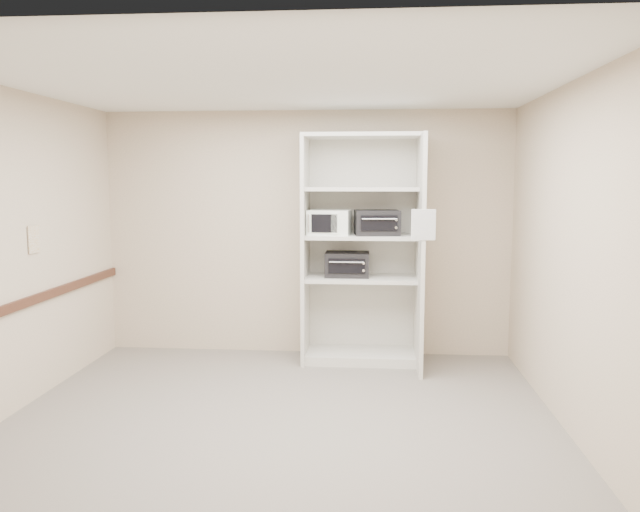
# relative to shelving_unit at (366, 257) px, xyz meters

# --- Properties ---
(floor) EXTENTS (4.50, 4.00, 0.01)m
(floor) POSITION_rel_shelving_unit_xyz_m (-0.67, -1.70, -1.13)
(floor) COLOR #666059
(floor) RESTS_ON ground
(ceiling) EXTENTS (4.50, 4.00, 0.01)m
(ceiling) POSITION_rel_shelving_unit_xyz_m (-0.67, -1.70, 1.57)
(ceiling) COLOR white
(wall_back) EXTENTS (4.50, 0.02, 2.70)m
(wall_back) POSITION_rel_shelving_unit_xyz_m (-0.67, 0.30, 0.22)
(wall_back) COLOR beige
(wall_back) RESTS_ON ground
(wall_front) EXTENTS (4.50, 0.02, 2.70)m
(wall_front) POSITION_rel_shelving_unit_xyz_m (-0.67, -3.70, 0.22)
(wall_front) COLOR beige
(wall_front) RESTS_ON ground
(wall_left) EXTENTS (0.02, 4.00, 2.70)m
(wall_left) POSITION_rel_shelving_unit_xyz_m (-2.92, -1.70, 0.22)
(wall_left) COLOR beige
(wall_left) RESTS_ON ground
(wall_right) EXTENTS (0.02, 4.00, 2.70)m
(wall_right) POSITION_rel_shelving_unit_xyz_m (1.58, -1.70, 0.22)
(wall_right) COLOR beige
(wall_right) RESTS_ON ground
(shelving_unit) EXTENTS (1.24, 0.92, 2.42)m
(shelving_unit) POSITION_rel_shelving_unit_xyz_m (0.00, 0.00, 0.00)
(shelving_unit) COLOR silver
(shelving_unit) RESTS_ON floor
(microwave) EXTENTS (0.46, 0.37, 0.26)m
(microwave) POSITION_rel_shelving_unit_xyz_m (-0.38, -0.05, 0.37)
(microwave) COLOR white
(microwave) RESTS_ON shelving_unit
(toaster_oven_upper) EXTENTS (0.49, 0.39, 0.26)m
(toaster_oven_upper) POSITION_rel_shelving_unit_xyz_m (0.11, -0.05, 0.37)
(toaster_oven_upper) COLOR black
(toaster_oven_upper) RESTS_ON shelving_unit
(toaster_oven_lower) EXTENTS (0.47, 0.35, 0.26)m
(toaster_oven_lower) POSITION_rel_shelving_unit_xyz_m (-0.20, 0.00, -0.08)
(toaster_oven_lower) COLOR black
(toaster_oven_lower) RESTS_ON shelving_unit
(paper_sign) EXTENTS (0.23, 0.02, 0.29)m
(paper_sign) POSITION_rel_shelving_unit_xyz_m (0.55, -0.63, 0.39)
(paper_sign) COLOR white
(paper_sign) RESTS_ON shelving_unit
(chair_rail) EXTENTS (0.04, 3.98, 0.08)m
(chair_rail) POSITION_rel_shelving_unit_xyz_m (-2.89, -1.70, -0.23)
(chair_rail) COLOR #3F2115
(chair_rail) RESTS_ON wall_left
(wall_poster) EXTENTS (0.01, 0.17, 0.24)m
(wall_poster) POSITION_rel_shelving_unit_xyz_m (-2.90, -1.36, 0.29)
(wall_poster) COLOR silver
(wall_poster) RESTS_ON wall_left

